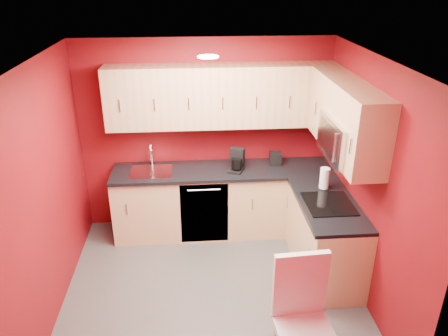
{
  "coord_description": "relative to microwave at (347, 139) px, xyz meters",
  "views": [
    {
      "loc": [
        -0.17,
        -3.83,
        3.24
      ],
      "look_at": [
        0.17,
        0.55,
        1.22
      ],
      "focal_mm": 35.0,
      "sensor_mm": 36.0,
      "label": 1
    }
  ],
  "objects": [
    {
      "name": "base_cabinets_right",
      "position": [
        -0.09,
        0.05,
        -1.22
      ],
      "size": [
        0.6,
        1.3,
        0.87
      ],
      "primitive_type": "cube",
      "color": "tan",
      "rests_on": "floor"
    },
    {
      "name": "upper_cabinets_right",
      "position": [
        0.03,
        0.24,
        0.23
      ],
      "size": [
        0.35,
        1.55,
        0.75
      ],
      "color": "tan",
      "rests_on": "wall_right"
    },
    {
      "name": "wall_back",
      "position": [
        -1.39,
        1.3,
        -0.41
      ],
      "size": [
        3.2,
        0.0,
        3.2
      ],
      "primitive_type": "plane",
      "rotation": [
        1.57,
        0.0,
        0.0
      ],
      "color": "maroon",
      "rests_on": "floor"
    },
    {
      "name": "countertop_right",
      "position": [
        -0.11,
        0.04,
        -0.77
      ],
      "size": [
        0.63,
        1.27,
        0.04
      ],
      "primitive_type": "cube",
      "color": "black",
      "rests_on": "base_cabinets_right"
    },
    {
      "name": "paper_towel",
      "position": [
        -0.06,
        0.37,
        -0.62
      ],
      "size": [
        0.17,
        0.17,
        0.25
      ],
      "primitive_type": null,
      "rotation": [
        0.0,
        0.0,
        -0.19
      ],
      "color": "white",
      "rests_on": "countertop_right"
    },
    {
      "name": "dining_chair",
      "position": [
        -0.69,
        -1.4,
        -1.09
      ],
      "size": [
        0.5,
        0.52,
        1.15
      ],
      "primitive_type": null,
      "rotation": [
        0.0,
        0.0,
        0.07
      ],
      "color": "white",
      "rests_on": "floor"
    },
    {
      "name": "wall_front",
      "position": [
        -1.39,
        -1.7,
        -0.41
      ],
      "size": [
        3.2,
        0.0,
        3.2
      ],
      "primitive_type": "plane",
      "rotation": [
        -1.57,
        0.0,
        0.0
      ],
      "color": "maroon",
      "rests_on": "floor"
    },
    {
      "name": "sink",
      "position": [
        -2.09,
        1.0,
        -0.72
      ],
      "size": [
        0.52,
        0.42,
        0.35
      ],
      "color": "silver",
      "rests_on": "countertop_back"
    },
    {
      "name": "coffee_maker",
      "position": [
        -1.03,
        0.92,
        -0.61
      ],
      "size": [
        0.25,
        0.28,
        0.29
      ],
      "primitive_type": null,
      "rotation": [
        0.0,
        0.0,
        -0.42
      ],
      "color": "black",
      "rests_on": "countertop_back"
    },
    {
      "name": "base_cabinets_back",
      "position": [
        -1.19,
        1.0,
        -1.22
      ],
      "size": [
        2.8,
        0.6,
        0.87
      ],
      "primitive_type": "cube",
      "color": "tan",
      "rests_on": "floor"
    },
    {
      "name": "wall_left",
      "position": [
        -2.99,
        -0.2,
        -0.41
      ],
      "size": [
        0.0,
        3.0,
        3.0
      ],
      "primitive_type": "plane",
      "rotation": [
        1.57,
        0.0,
        1.57
      ],
      "color": "maroon",
      "rests_on": "floor"
    },
    {
      "name": "countertop_back",
      "position": [
        -1.19,
        0.99,
        -0.77
      ],
      "size": [
        2.8,
        0.63,
        0.04
      ],
      "primitive_type": "cube",
      "color": "black",
      "rests_on": "base_cabinets_back"
    },
    {
      "name": "cooktop",
      "position": [
        -0.11,
        0.0,
        -0.74
      ],
      "size": [
        0.5,
        0.55,
        0.01
      ],
      "primitive_type": "cube",
      "color": "black",
      "rests_on": "countertop_right"
    },
    {
      "name": "microwave",
      "position": [
        0.0,
        0.0,
        0.0
      ],
      "size": [
        0.42,
        0.76,
        0.42
      ],
      "color": "silver",
      "rests_on": "upper_cabinets_right"
    },
    {
      "name": "dishwasher_front",
      "position": [
        -1.44,
        0.71,
        -1.22
      ],
      "size": [
        0.6,
        0.02,
        0.82
      ],
      "primitive_type": "cube",
      "color": "black",
      "rests_on": "base_cabinets_back"
    },
    {
      "name": "wall_right",
      "position": [
        0.21,
        -0.2,
        -0.41
      ],
      "size": [
        0.0,
        3.0,
        3.0
      ],
      "primitive_type": "plane",
      "rotation": [
        1.57,
        0.0,
        -1.57
      ],
      "color": "maroon",
      "rests_on": "floor"
    },
    {
      "name": "upper_cabinets_back",
      "position": [
        -1.19,
        1.13,
        0.17
      ],
      "size": [
        2.8,
        0.35,
        0.75
      ],
      "primitive_type": "cube",
      "color": "tan",
      "rests_on": "wall_back"
    },
    {
      "name": "downlight",
      "position": [
        -1.39,
        0.1,
        0.82
      ],
      "size": [
        0.2,
        0.2,
        0.01
      ],
      "primitive_type": "cylinder",
      "color": "white",
      "rests_on": "ceiling"
    },
    {
      "name": "ceiling",
      "position": [
        -1.39,
        -0.2,
        0.84
      ],
      "size": [
        3.2,
        3.2,
        0.0
      ],
      "primitive_type": "plane",
      "rotation": [
        3.14,
        0.0,
        0.0
      ],
      "color": "white",
      "rests_on": "wall_back"
    },
    {
      "name": "floor",
      "position": [
        -1.39,
        -0.2,
        -1.66
      ],
      "size": [
        3.2,
        3.2,
        0.0
      ],
      "primitive_type": "plane",
      "color": "#454341",
      "rests_on": "ground"
    },
    {
      "name": "napkin_holder",
      "position": [
        -0.5,
        1.09,
        -0.67
      ],
      "size": [
        0.16,
        0.16,
        0.16
      ],
      "primitive_type": null,
      "rotation": [
        0.0,
        0.0,
        -0.07
      ],
      "color": "black",
      "rests_on": "countertop_back"
    }
  ]
}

